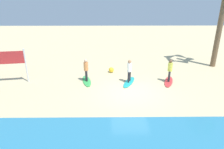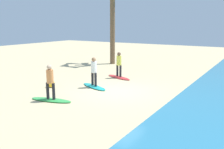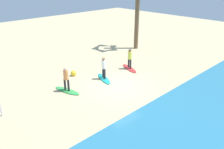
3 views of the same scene
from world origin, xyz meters
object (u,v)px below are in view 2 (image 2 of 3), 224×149
surfboard_red (119,77)px  surfer_teal (94,70)px  surfboard_teal (94,87)px  surfer_green (50,79)px  beach_ball (51,84)px  surfer_red (119,63)px  surfboard_green (51,100)px

surfboard_red → surfer_teal: (2.92, 0.07, 0.99)m
surfboard_teal → surfer_teal: surfer_teal is taller
surfer_teal → surfboard_teal: bearing=0.0°
surfer_green → beach_ball: size_ratio=3.82×
surfboard_red → surfer_green: size_ratio=1.28×
surfer_red → surfer_teal: size_ratio=1.00×
surfboard_green → surfboard_teal: bearing=72.4°
surfer_red → surfboard_green: size_ratio=0.78×
surfer_red → surfer_teal: (2.92, 0.07, 0.00)m
surfer_teal → surfer_green: same height
surfer_green → beach_ball: 2.74m
beach_ball → surfer_green: bearing=45.5°
surfboard_red → beach_ball: size_ratio=4.89×
surfboard_teal → beach_ball: beach_ball is taller
surfboard_green → beach_ball: size_ratio=4.89×
surfer_teal → surfer_red: bearing=-178.7°
surfer_green → surfboard_red: bearing=178.2°
surfboard_teal → surfer_green: surfer_green is taller
surfboard_red → beach_ball: 4.67m
surfer_red → surfer_teal: same height
surfboard_green → surfer_green: surfer_green is taller
surfboard_red → surfer_green: surfer_green is taller
surfer_red → surfer_teal: bearing=1.3°
surfer_green → surfboard_green: bearing=0.0°
surfer_red → surfboard_teal: bearing=1.3°
surfboard_green → surfer_teal: bearing=72.4°
surfboard_red → surfer_green: bearing=-72.2°
surfer_teal → beach_ball: (1.28, -2.12, -0.82)m
surfer_teal → surfboard_green: surfer_teal is taller
surfboard_teal → surfboard_green: (3.11, -0.25, 0.00)m
surfer_teal → surfboard_green: 3.28m
surfboard_red → surfer_red: (0.00, 0.00, 0.99)m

